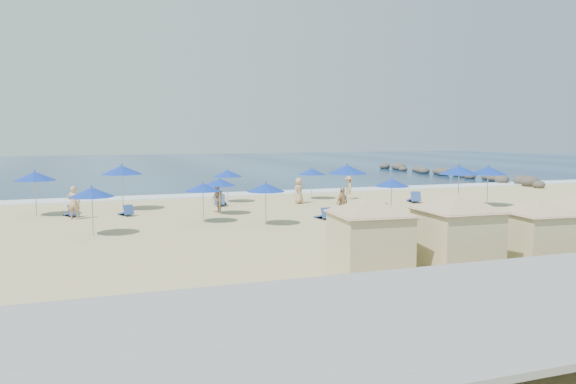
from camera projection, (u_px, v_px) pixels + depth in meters
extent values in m
plane|color=tan|center=(339.00, 228.00, 26.41)|extent=(160.00, 160.00, 0.00)
cube|color=#0E274F|center=(172.00, 165.00, 77.90)|extent=(160.00, 80.00, 0.06)
cube|color=white|center=(249.00, 194.00, 40.92)|extent=(160.00, 2.50, 0.08)
cube|color=gray|center=(555.00, 287.00, 14.18)|extent=(160.00, 2.20, 1.10)
ellipsoid|color=#322E2A|center=(539.00, 185.00, 45.47)|extent=(1.00, 1.00, 0.65)
ellipsoid|color=#322E2A|center=(530.00, 181.00, 47.02)|extent=(1.48, 1.48, 0.96)
ellipsoid|color=#322E2A|center=(521.00, 180.00, 48.59)|extent=(1.40, 1.40, 0.91)
ellipsoid|color=#322E2A|center=(502.00, 179.00, 49.71)|extent=(1.32, 1.32, 0.86)
ellipsoid|color=#322E2A|center=(494.00, 178.00, 51.28)|extent=(1.24, 1.24, 0.81)
ellipsoid|color=#322E2A|center=(488.00, 177.00, 52.85)|extent=(1.16, 1.16, 0.75)
ellipsoid|color=#322E2A|center=(470.00, 176.00, 53.97)|extent=(1.08, 1.08, 0.70)
ellipsoid|color=#322E2A|center=(464.00, 175.00, 55.54)|extent=(1.00, 1.00, 0.65)
ellipsoid|color=#322E2A|center=(459.00, 173.00, 57.09)|extent=(1.48, 1.48, 0.96)
ellipsoid|color=#322E2A|center=(443.00, 172.00, 58.22)|extent=(1.40, 1.40, 0.91)
ellipsoid|color=#322E2A|center=(439.00, 172.00, 59.78)|extent=(1.32, 1.32, 0.86)
ellipsoid|color=#322E2A|center=(424.00, 171.00, 60.91)|extent=(1.24, 1.24, 0.81)
ellipsoid|color=#322E2A|center=(420.00, 170.00, 62.48)|extent=(1.16, 1.16, 0.75)
ellipsoid|color=#322E2A|center=(416.00, 170.00, 64.04)|extent=(1.08, 1.08, 0.70)
ellipsoid|color=#322E2A|center=(403.00, 169.00, 65.17)|extent=(1.00, 1.00, 0.65)
ellipsoid|color=#322E2A|center=(400.00, 167.00, 66.72)|extent=(1.48, 1.48, 0.96)
ellipsoid|color=#322E2A|center=(397.00, 167.00, 68.29)|extent=(1.40, 1.40, 0.91)
ellipsoid|color=#322E2A|center=(385.00, 166.00, 69.41)|extent=(1.32, 1.32, 0.86)
cube|color=black|center=(365.00, 237.00, 22.13)|extent=(0.88, 0.88, 0.75)
cube|color=tan|center=(369.00, 248.00, 16.82)|extent=(2.19, 2.19, 2.04)
cube|color=tan|center=(370.00, 214.00, 16.71)|extent=(2.30, 2.30, 0.08)
pyramid|color=tan|center=(370.00, 197.00, 16.66)|extent=(4.45, 4.45, 0.51)
cube|color=tan|center=(456.00, 244.00, 17.31)|extent=(2.14, 2.14, 2.08)
cube|color=tan|center=(458.00, 210.00, 17.20)|extent=(2.25, 2.25, 0.08)
pyramid|color=tan|center=(458.00, 194.00, 17.15)|extent=(4.55, 4.55, 0.52)
cube|color=tan|center=(538.00, 242.00, 18.04)|extent=(2.03, 2.03, 1.88)
cube|color=tan|center=(540.00, 213.00, 17.94)|extent=(2.13, 2.13, 0.08)
pyramid|color=tan|center=(540.00, 199.00, 17.89)|extent=(4.11, 4.11, 0.47)
cylinder|color=#A5A8AD|center=(36.00, 198.00, 29.97)|extent=(0.05, 0.05, 1.98)
cone|color=#0D2D96|center=(35.00, 176.00, 29.85)|extent=(2.19, 2.19, 0.47)
sphere|color=#0D2D96|center=(35.00, 171.00, 29.82)|extent=(0.08, 0.08, 0.08)
cylinder|color=#A5A8AD|center=(93.00, 216.00, 24.28)|extent=(0.05, 0.05, 1.74)
cone|color=#0D2D96|center=(92.00, 192.00, 24.18)|extent=(1.93, 1.93, 0.41)
sphere|color=#0D2D96|center=(92.00, 186.00, 24.15)|extent=(0.07, 0.07, 0.07)
cylinder|color=#A5A8AD|center=(123.00, 192.00, 32.29)|extent=(0.06, 0.06, 2.14)
cone|color=#0D2D96|center=(122.00, 170.00, 32.15)|extent=(2.37, 2.37, 0.51)
sphere|color=#0D2D96|center=(122.00, 164.00, 32.12)|extent=(0.09, 0.09, 0.09)
cylinder|color=#A5A8AD|center=(203.00, 207.00, 27.79)|extent=(0.04, 0.04, 1.62)
cone|color=#0D2D96|center=(203.00, 187.00, 27.69)|extent=(1.80, 1.80, 0.38)
sphere|color=#0D2D96|center=(203.00, 183.00, 27.66)|extent=(0.07, 0.07, 0.07)
cylinder|color=#A5A8AD|center=(228.00, 189.00, 35.97)|extent=(0.05, 0.05, 1.72)
cone|color=#0D2D96|center=(228.00, 173.00, 35.87)|extent=(1.90, 1.90, 0.41)
sphere|color=#0D2D96|center=(228.00, 170.00, 35.84)|extent=(0.07, 0.07, 0.07)
cylinder|color=#A5A8AD|center=(220.00, 200.00, 30.57)|extent=(0.04, 0.04, 1.64)
cone|color=#0D2D96|center=(220.00, 182.00, 30.47)|extent=(1.81, 1.81, 0.39)
sphere|color=#0D2D96|center=(219.00, 178.00, 30.45)|extent=(0.07, 0.07, 0.07)
cylinder|color=#A5A8AD|center=(266.00, 208.00, 27.02)|extent=(0.04, 0.04, 1.69)
cone|color=#0D2D96|center=(266.00, 187.00, 26.92)|extent=(1.87, 1.87, 0.40)
sphere|color=#0D2D96|center=(266.00, 182.00, 26.89)|extent=(0.07, 0.07, 0.07)
cylinder|color=#A5A8AD|center=(347.00, 191.00, 32.71)|extent=(0.06, 0.06, 2.14)
cone|color=#0D2D96|center=(347.00, 169.00, 32.57)|extent=(2.37, 2.37, 0.51)
sphere|color=#0D2D96|center=(347.00, 164.00, 32.54)|extent=(0.09, 0.09, 0.09)
cylinder|color=#A5A8AD|center=(391.00, 201.00, 29.74)|extent=(0.04, 0.04, 1.68)
cone|color=#0D2D96|center=(392.00, 183.00, 29.64)|extent=(1.85, 1.85, 0.40)
sphere|color=#0D2D96|center=(392.00, 178.00, 29.61)|extent=(0.07, 0.07, 0.07)
cylinder|color=#A5A8AD|center=(312.00, 187.00, 37.68)|extent=(0.05, 0.05, 1.72)
cone|color=#0D2D96|center=(312.00, 172.00, 37.58)|extent=(1.90, 1.90, 0.41)
sphere|color=#0D2D96|center=(312.00, 168.00, 37.55)|extent=(0.07, 0.07, 0.07)
cylinder|color=#A5A8AD|center=(458.00, 191.00, 32.76)|extent=(0.06, 0.06, 2.11)
cone|color=#0D2D96|center=(459.00, 170.00, 32.63)|extent=(2.33, 2.33, 0.50)
sphere|color=#0D2D96|center=(459.00, 165.00, 32.60)|extent=(0.09, 0.09, 0.09)
cylinder|color=#A5A8AD|center=(487.00, 190.00, 33.89)|extent=(0.05, 0.05, 2.02)
cone|color=#0D2D96|center=(488.00, 170.00, 33.76)|extent=(2.23, 2.23, 0.48)
sphere|color=#0D2D96|center=(488.00, 166.00, 33.73)|extent=(0.09, 0.09, 0.09)
cube|color=navy|center=(71.00, 213.00, 30.00)|extent=(0.87, 1.28, 0.32)
cube|color=navy|center=(74.00, 210.00, 29.58)|extent=(0.62, 0.47, 0.57)
cube|color=navy|center=(125.00, 213.00, 30.31)|extent=(0.82, 1.19, 0.30)
cube|color=navy|center=(129.00, 210.00, 29.93)|extent=(0.58, 0.44, 0.53)
cube|color=navy|center=(220.00, 203.00, 34.51)|extent=(1.02, 1.46, 0.37)
cube|color=navy|center=(220.00, 199.00, 33.93)|extent=(0.71, 0.54, 0.65)
cube|color=navy|center=(322.00, 216.00, 29.19)|extent=(0.57, 1.13, 0.31)
cube|color=navy|center=(326.00, 213.00, 28.73)|extent=(0.54, 0.33, 0.54)
cube|color=navy|center=(380.00, 211.00, 31.03)|extent=(0.53, 1.11, 0.31)
cube|color=navy|center=(384.00, 208.00, 30.57)|extent=(0.52, 0.31, 0.54)
cube|color=navy|center=(414.00, 200.00, 36.14)|extent=(0.99, 1.43, 0.36)
cube|color=navy|center=(416.00, 196.00, 35.57)|extent=(0.70, 0.53, 0.63)
imported|color=tan|center=(74.00, 203.00, 28.89)|extent=(0.71, 0.54, 1.74)
imported|color=tan|center=(217.00, 198.00, 31.27)|extent=(0.70, 0.86, 1.65)
imported|color=tan|center=(342.00, 203.00, 29.18)|extent=(1.02, 0.87, 1.64)
imported|color=tan|center=(348.00, 188.00, 37.79)|extent=(0.85, 1.14, 1.57)
imported|color=tan|center=(299.00, 191.00, 35.43)|extent=(0.95, 0.91, 1.64)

